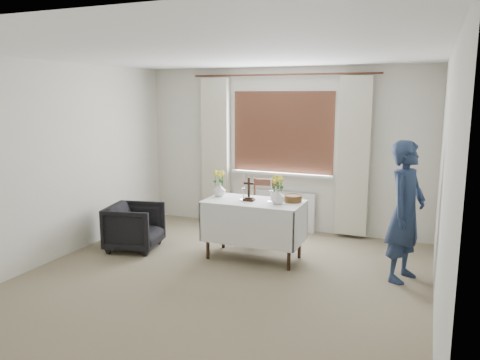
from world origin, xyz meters
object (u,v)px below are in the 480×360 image
object	(u,v)px
armchair	(135,227)
flower_vase_right	(278,196)
person	(406,212)
altar_table	(254,230)
wooden_chair	(264,211)
wooden_cross	(249,189)
flower_vase_left	(219,190)

from	to	relation	value
armchair	flower_vase_right	size ratio (longest dim) A/B	3.75
person	armchair	bearing A→B (deg)	113.98
altar_table	wooden_chair	xyz separation A→B (m)	(-0.14, 0.77, 0.06)
armchair	person	distance (m)	3.50
altar_table	armchair	xyz separation A→B (m)	(-1.64, -0.26, -0.07)
wooden_chair	altar_table	bearing A→B (deg)	-87.37
wooden_chair	armchair	size ratio (longest dim) A/B	1.29
wooden_chair	person	world-z (taller)	person
altar_table	wooden_cross	world-z (taller)	wooden_cross
wooden_cross	flower_vase_left	size ratio (longest dim) A/B	1.70
wooden_chair	person	distance (m)	2.14
wooden_cross	flower_vase_right	bearing A→B (deg)	-5.01
armchair	wooden_cross	bearing A→B (deg)	-93.24
armchair	flower_vase_left	size ratio (longest dim) A/B	3.90
flower_vase_left	altar_table	bearing A→B (deg)	-9.70
altar_table	armchair	distance (m)	1.66
wooden_cross	flower_vase_left	world-z (taller)	wooden_cross
altar_table	wooden_cross	size ratio (longest dim) A/B	4.15
wooden_chair	wooden_cross	xyz separation A→B (m)	(0.08, -0.79, 0.47)
person	flower_vase_left	size ratio (longest dim) A/B	9.07
armchair	wooden_cross	world-z (taller)	wooden_cross
altar_table	wooden_chair	world-z (taller)	wooden_chair
armchair	flower_vase_right	xyz separation A→B (m)	(1.96, 0.23, 0.54)
armchair	altar_table	bearing A→B (deg)	-92.96
armchair	wooden_chair	bearing A→B (deg)	-67.36
altar_table	person	xyz separation A→B (m)	(1.82, -0.00, 0.42)
armchair	wooden_cross	xyz separation A→B (m)	(1.58, 0.24, 0.60)
person	wooden_cross	size ratio (longest dim) A/B	5.33
flower_vase_left	flower_vase_right	xyz separation A→B (m)	(0.85, -0.12, 0.00)
person	flower_vase_right	xyz separation A→B (m)	(-1.49, -0.03, 0.06)
armchair	wooden_cross	size ratio (longest dim) A/B	2.29
armchair	person	xyz separation A→B (m)	(3.46, 0.26, 0.49)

